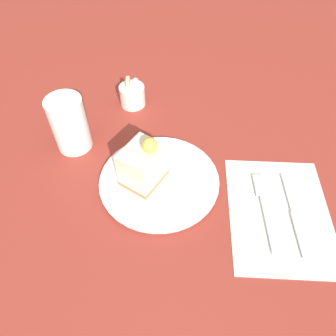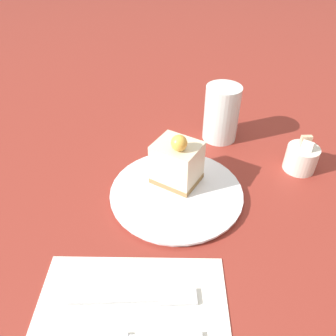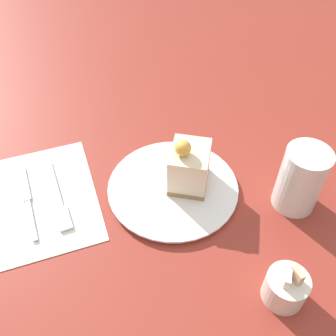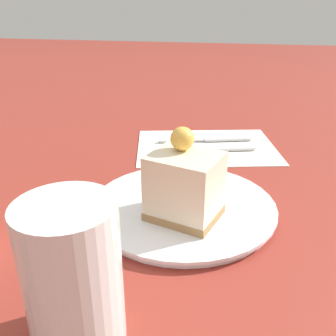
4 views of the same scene
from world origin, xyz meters
The scene contains 7 objects.
ground_plane centered at (0.00, 0.00, 0.00)m, with size 4.00×4.00×0.00m, color maroon.
plate centered at (-0.01, 0.03, 0.01)m, with size 0.23×0.23×0.01m.
cake_slice centered at (-0.04, 0.02, 0.05)m, with size 0.09×0.09×0.11m.
napkin centered at (0.22, 0.02, 0.00)m, with size 0.24×0.28×0.00m.
fork centered at (0.19, 0.03, 0.01)m, with size 0.06×0.17×0.00m.
sugar_bowl centered at (-0.15, 0.24, 0.03)m, with size 0.06×0.06×0.07m.
drinking_glass centered at (-0.22, 0.07, 0.06)m, with size 0.07×0.07×0.12m.
Camera 2 is at (0.40, 0.12, 0.41)m, focal length 35.00 mm.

